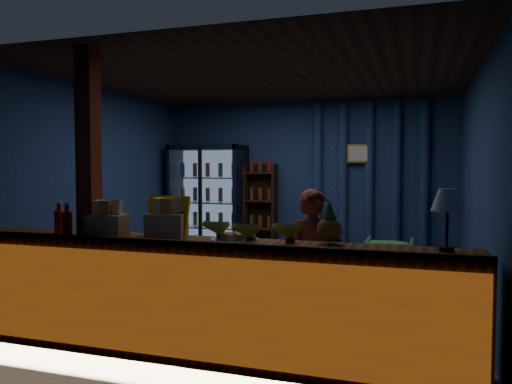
# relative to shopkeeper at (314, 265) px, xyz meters

# --- Properties ---
(ground) EXTENTS (4.60, 4.60, 0.00)m
(ground) POSITION_rel_shopkeeper_xyz_m (-0.84, 1.27, -0.68)
(ground) COLOR #515154
(ground) RESTS_ON ground
(room_walls) EXTENTS (4.60, 4.60, 4.60)m
(room_walls) POSITION_rel_shopkeeper_xyz_m (-0.84, 1.27, 0.89)
(room_walls) COLOR navy
(room_walls) RESTS_ON ground
(counter) EXTENTS (4.40, 0.57, 0.99)m
(counter) POSITION_rel_shopkeeper_xyz_m (-0.84, -0.64, -0.20)
(counter) COLOR brown
(counter) RESTS_ON ground
(support_post) EXTENTS (0.16, 0.16, 2.60)m
(support_post) POSITION_rel_shopkeeper_xyz_m (-1.89, -0.63, 0.62)
(support_post) COLOR maroon
(support_post) RESTS_ON ground
(beverage_cooler) EXTENTS (1.20, 0.62, 1.90)m
(beverage_cooler) POSITION_rel_shopkeeper_xyz_m (-2.39, 3.19, 0.25)
(beverage_cooler) COLOR black
(beverage_cooler) RESTS_ON ground
(bottle_shelf) EXTENTS (0.50, 0.28, 1.60)m
(bottle_shelf) POSITION_rel_shopkeeper_xyz_m (-1.54, 3.33, 0.12)
(bottle_shelf) COLOR #321A0F
(bottle_shelf) RESTS_ON ground
(curtain_folds) EXTENTS (1.74, 0.14, 2.50)m
(curtain_folds) POSITION_rel_shopkeeper_xyz_m (0.16, 3.41, 0.62)
(curtain_folds) COLOR navy
(curtain_folds) RESTS_ON room_walls
(framed_picture) EXTENTS (0.36, 0.04, 0.28)m
(framed_picture) POSITION_rel_shopkeeper_xyz_m (0.01, 3.37, 1.07)
(framed_picture) COLOR gold
(framed_picture) RESTS_ON room_walls
(shopkeeper) EXTENTS (0.57, 0.46, 1.36)m
(shopkeeper) POSITION_rel_shopkeeper_xyz_m (0.00, 0.00, 0.00)
(shopkeeper) COLOR maroon
(shopkeeper) RESTS_ON ground
(green_chair) EXTENTS (0.63, 0.65, 0.58)m
(green_chair) POSITION_rel_shopkeeper_xyz_m (0.51, 2.65, -0.39)
(green_chair) COLOR #57AE62
(green_chair) RESTS_ON ground
(side_table) EXTENTS (0.57, 0.46, 0.57)m
(side_table) POSITION_rel_shopkeeper_xyz_m (-0.64, 2.70, -0.44)
(side_table) COLOR #321A0F
(side_table) RESTS_ON ground
(yellow_sign) EXTENTS (0.45, 0.18, 0.35)m
(yellow_sign) POSITION_rel_shopkeeper_xyz_m (-1.21, -0.47, 0.45)
(yellow_sign) COLOR yellow
(yellow_sign) RESTS_ON counter
(soda_bottles) EXTENTS (0.39, 0.17, 0.29)m
(soda_bottles) POSITION_rel_shopkeeper_xyz_m (-2.06, -0.66, 0.39)
(soda_bottles) COLOR red
(soda_bottles) RESTS_ON counter
(snack_box_left) EXTENTS (0.34, 0.29, 0.32)m
(snack_box_left) POSITION_rel_shopkeeper_xyz_m (-1.67, -0.68, 0.38)
(snack_box_left) COLOR #AC8353
(snack_box_left) RESTS_ON counter
(snack_box_centre) EXTENTS (0.36, 0.32, 0.34)m
(snack_box_centre) POSITION_rel_shopkeeper_xyz_m (-1.17, -0.55, 0.39)
(snack_box_centre) COLOR #AC8353
(snack_box_centre) RESTS_ON counter
(pastry_tray) EXTENTS (0.40, 0.40, 0.07)m
(pastry_tray) POSITION_rel_shopkeeper_xyz_m (-0.54, -0.58, 0.29)
(pastry_tray) COLOR silver
(pastry_tray) RESTS_ON counter
(banana_bunches) EXTENTS (0.86, 0.32, 0.19)m
(banana_bunches) POSITION_rel_shopkeeper_xyz_m (-0.39, -0.58, 0.36)
(banana_bunches) COLOR gold
(banana_bunches) RESTS_ON counter
(table_lamp) EXTENTS (0.23, 0.23, 0.45)m
(table_lamp) POSITION_rel_shopkeeper_xyz_m (1.08, -0.56, 0.62)
(table_lamp) COLOR black
(table_lamp) RESTS_ON counter
(pineapple) EXTENTS (0.20, 0.20, 0.34)m
(pineapple) POSITION_rel_shopkeeper_xyz_m (0.21, -0.45, 0.41)
(pineapple) COLOR #9A651C
(pineapple) RESTS_ON counter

